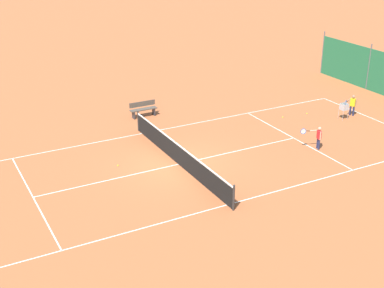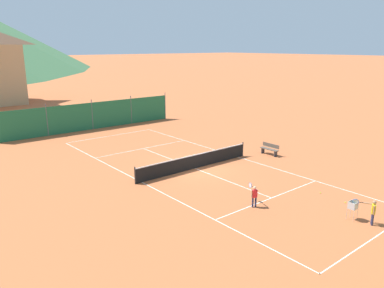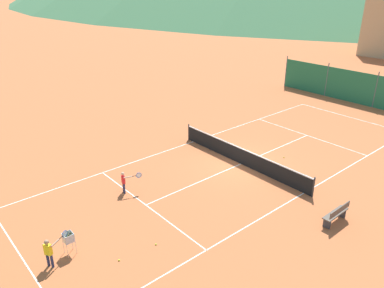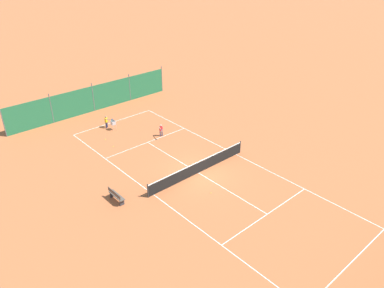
% 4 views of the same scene
% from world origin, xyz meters
% --- Properties ---
extents(ground_plane, '(600.00, 600.00, 0.00)m').
position_xyz_m(ground_plane, '(0.00, 0.00, 0.00)').
color(ground_plane, '#B25B33').
extents(court_line_markings, '(8.25, 23.85, 0.01)m').
position_xyz_m(court_line_markings, '(0.00, 0.00, 0.00)').
color(court_line_markings, white).
rests_on(court_line_markings, ground).
extents(tennis_net, '(9.18, 0.08, 1.06)m').
position_xyz_m(tennis_net, '(0.00, 0.00, 0.50)').
color(tennis_net, '#2D2D2D').
rests_on(tennis_net, ground).
extents(player_near_service, '(0.62, 0.89, 1.11)m').
position_xyz_m(player_near_service, '(-1.57, -6.52, 0.65)').
color(player_near_service, '#23284C').
rests_on(player_near_service, ground).
extents(player_far_baseline, '(0.48, 1.00, 1.17)m').
position_xyz_m(player_far_baseline, '(1.09, -11.19, 0.68)').
color(player_far_baseline, '#23284C').
rests_on(player_far_baseline, ground).
extents(tennis_ball_alley_right, '(0.07, 0.07, 0.07)m').
position_xyz_m(tennis_ball_alley_right, '(1.09, 2.45, 0.03)').
color(tennis_ball_alley_right, '#CCE033').
rests_on(tennis_ball_alley_right, ground).
extents(tennis_ball_near_corner, '(0.07, 0.07, 0.07)m').
position_xyz_m(tennis_ball_near_corner, '(2.60, -7.68, 0.03)').
color(tennis_ball_near_corner, '#CCE033').
rests_on(tennis_ball_near_corner, ground).
extents(tennis_ball_service_box, '(0.07, 0.07, 0.07)m').
position_xyz_m(tennis_ball_service_box, '(2.45, -9.23, 0.03)').
color(tennis_ball_service_box, '#CCE033').
rests_on(tennis_ball_service_box, ground).
extents(ball_hopper, '(0.36, 0.36, 0.89)m').
position_xyz_m(ball_hopper, '(0.88, -10.40, 0.66)').
color(ball_hopper, '#B7B7BC').
rests_on(ball_hopper, ground).
extents(courtside_bench, '(0.36, 1.50, 0.84)m').
position_xyz_m(courtside_bench, '(6.34, -1.04, 0.45)').
color(courtside_bench, '#51473D').
rests_on(courtside_bench, ground).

